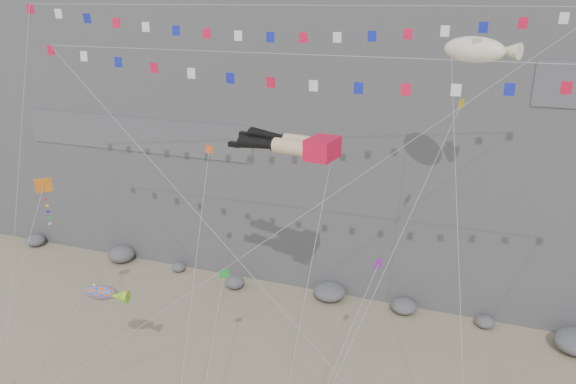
{
  "coord_description": "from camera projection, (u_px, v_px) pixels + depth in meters",
  "views": [
    {
      "loc": [
        10.44,
        -21.88,
        23.52
      ],
      "look_at": [
        -0.71,
        9.0,
        11.83
      ],
      "focal_mm": 35.0,
      "sensor_mm": 36.0,
      "label": 1
    }
  ],
  "objects": [
    {
      "name": "small_kite_b",
      "position": [
        377.0,
        267.0,
        29.44
      ],
      "size": [
        3.64,
        10.23,
        14.16
      ],
      "color": "purple",
      "rests_on": "ground"
    },
    {
      "name": "flag_banner_lower",
      "position": [
        337.0,
        56.0,
        26.54
      ],
      "size": [
        33.54,
        7.21,
        24.12
      ],
      "color": "red",
      "rests_on": "ground"
    },
    {
      "name": "small_kite_d",
      "position": [
        457.0,
        112.0,
        29.56
      ],
      "size": [
        6.76,
        15.49,
        24.07
      ],
      "color": "gold",
      "rests_on": "ground"
    },
    {
      "name": "small_kite_c",
      "position": [
        224.0,
        278.0,
        30.32
      ],
      "size": [
        2.92,
        11.09,
        14.02
      ],
      "color": "green",
      "rests_on": "ground"
    },
    {
      "name": "fish_windsock",
      "position": [
        101.0,
        293.0,
        32.67
      ],
      "size": [
        5.55,
        7.11,
        10.07
      ],
      "color": "#E5540B",
      "rests_on": "ground"
    },
    {
      "name": "harlequin_kite",
      "position": [
        43.0,
        186.0,
        32.57
      ],
      "size": [
        2.02,
        8.28,
        14.8
      ],
      "color": "red",
      "rests_on": "ground"
    },
    {
      "name": "flag_banner_upper",
      "position": [
        286.0,
        6.0,
        30.01
      ],
      "size": [
        31.19,
        12.71,
        28.73
      ],
      "color": "red",
      "rests_on": "ground"
    },
    {
      "name": "small_kite_a",
      "position": [
        208.0,
        158.0,
        33.37
      ],
      "size": [
        4.16,
        13.51,
        19.88
      ],
      "color": "#F64E14",
      "rests_on": "ground"
    },
    {
      "name": "legs_kite",
      "position": [
        293.0,
        145.0,
        30.91
      ],
      "size": [
        6.94,
        15.36,
        20.7
      ],
      "rotation": [
        0.0,
        0.0,
        -0.16
      ],
      "color": "red",
      "rests_on": "ground"
    },
    {
      "name": "talus_boulders",
      "position": [
        330.0,
        292.0,
        45.48
      ],
      "size": [
        60.0,
        3.0,
        1.2
      ],
      "primitive_type": null,
      "color": "slate",
      "rests_on": "ground"
    },
    {
      "name": "blimp_windsock",
      "position": [
        474.0,
        50.0,
        29.78
      ],
      "size": [
        4.9,
        14.94,
        24.71
      ],
      "color": "#FCF5CF",
      "rests_on": "ground"
    }
  ]
}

